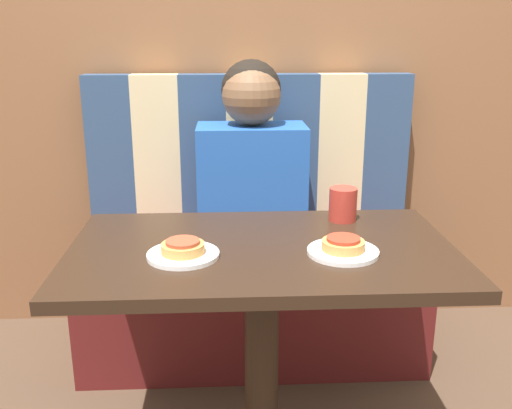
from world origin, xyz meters
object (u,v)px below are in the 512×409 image
object	(u,v)px
plate_right	(343,252)
pizza_left	(183,247)
pizza_right	(343,244)
plate_left	(183,255)
person	(252,157)
drinking_cup	(343,204)

from	to	relation	value
plate_right	pizza_left	distance (m)	0.43
pizza_right	plate_left	bearing A→B (deg)	180.00
plate_right	person	bearing A→B (deg)	106.47
plate_left	pizza_right	distance (m)	0.43
plate_left	drinking_cup	distance (m)	0.56
plate_right	plate_left	bearing A→B (deg)	180.00
person	pizza_left	xyz separation A→B (m)	(-0.21, -0.72, -0.09)
plate_right	drinking_cup	bearing A→B (deg)	79.13
person	plate_left	world-z (taller)	person
person	plate_right	bearing A→B (deg)	-73.53
pizza_left	drinking_cup	world-z (taller)	drinking_cup
drinking_cup	pizza_left	bearing A→B (deg)	-149.37
pizza_left	drinking_cup	xyz separation A→B (m)	(0.48, 0.29, 0.02)
person	plate_right	distance (m)	0.76
person	pizza_right	distance (m)	0.76
drinking_cup	plate_left	bearing A→B (deg)	-149.37
person	drinking_cup	size ratio (longest dim) A/B	6.83
person	drinking_cup	xyz separation A→B (m)	(0.27, -0.44, -0.06)
plate_left	pizza_right	world-z (taller)	pizza_right
plate_left	pizza_left	xyz separation A→B (m)	(0.00, 0.00, 0.02)
pizza_left	pizza_right	size ratio (longest dim) A/B	1.00
plate_right	drinking_cup	world-z (taller)	drinking_cup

